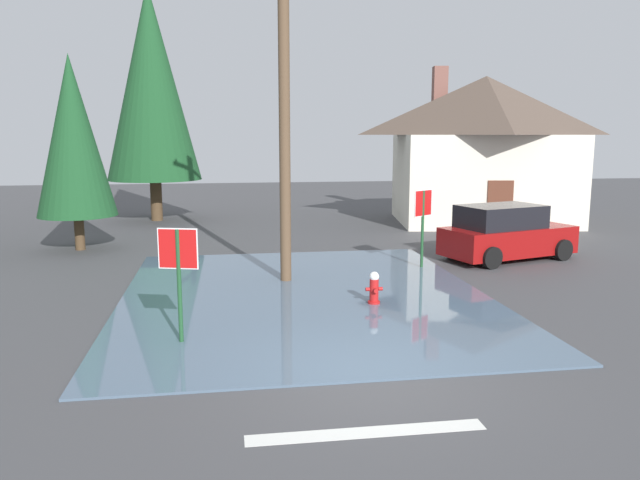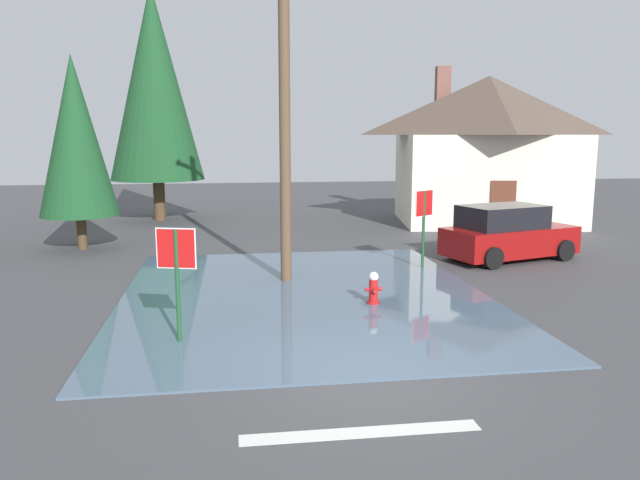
% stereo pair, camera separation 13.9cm
% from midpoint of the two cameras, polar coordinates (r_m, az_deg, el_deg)
% --- Properties ---
extents(ground_plane, '(80.00, 80.00, 0.10)m').
position_cam_midpoint_polar(ground_plane, '(9.99, 4.51, -12.61)').
color(ground_plane, '#424244').
extents(flood_puddle, '(8.42, 10.46, 0.04)m').
position_cam_midpoint_polar(flood_puddle, '(14.51, -1.70, -5.13)').
color(flood_puddle, '#4C6075').
rests_on(flood_puddle, ground).
extents(lane_stop_bar, '(3.10, 0.32, 0.01)m').
position_cam_midpoint_polar(lane_stop_bar, '(8.21, 3.84, -17.35)').
color(lane_stop_bar, silver).
rests_on(lane_stop_bar, ground).
extents(stop_sign_near, '(0.71, 0.22, 2.12)m').
position_cam_midpoint_polar(stop_sign_near, '(11.20, -13.33, -2.02)').
color(stop_sign_near, '#1E4C28').
rests_on(stop_sign_near, ground).
extents(fire_hydrant, '(0.38, 0.33, 0.76)m').
position_cam_midpoint_polar(fire_hydrant, '(13.71, 4.75, -4.52)').
color(fire_hydrant, red).
rests_on(fire_hydrant, ground).
extents(utility_pole, '(1.60, 0.28, 9.59)m').
position_cam_midpoint_polar(utility_pole, '(15.54, -3.61, 14.26)').
color(utility_pole, brown).
rests_on(utility_pole, ground).
extents(stop_sign_far, '(0.63, 0.42, 2.23)m').
position_cam_midpoint_polar(stop_sign_far, '(17.41, 9.29, 2.51)').
color(stop_sign_far, '#1E4C28').
rests_on(stop_sign_far, ground).
extents(house, '(8.41, 6.90, 6.66)m').
position_cam_midpoint_polar(house, '(27.40, 14.77, 8.29)').
color(house, silver).
rests_on(house, ground).
extents(parked_car, '(4.38, 2.85, 1.67)m').
position_cam_midpoint_polar(parked_car, '(19.38, 16.64, 0.56)').
color(parked_car, maroon).
rests_on(parked_car, ground).
extents(pine_tree_mid_left, '(2.51, 2.51, 6.27)m').
position_cam_midpoint_polar(pine_tree_mid_left, '(21.46, -22.09, 8.89)').
color(pine_tree_mid_left, '#4C3823').
rests_on(pine_tree_mid_left, ground).
extents(pine_tree_short_left, '(4.01, 4.01, 10.02)m').
position_cam_midpoint_polar(pine_tree_short_left, '(28.05, -15.52, 13.79)').
color(pine_tree_short_left, '#4C3823').
rests_on(pine_tree_short_left, ground).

